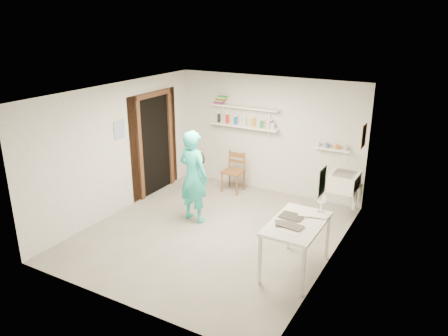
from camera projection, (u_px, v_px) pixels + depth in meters
The scene contains 27 objects.
floor at pixel (213, 233), 7.49m from camera, with size 4.00×4.50×0.02m, color slate.
ceiling at pixel (211, 92), 6.68m from camera, with size 4.00×4.50×0.02m, color silver.
wall_back at pixel (268, 135), 8.94m from camera, with size 4.00×0.02×2.40m, color silver.
wall_front at pixel (115, 220), 5.23m from camera, with size 4.00×0.02×2.40m, color silver.
wall_left at pixel (118, 149), 8.01m from camera, with size 0.02×4.50×2.40m, color silver.
wall_right at pixel (334, 189), 6.16m from camera, with size 0.02×4.50×2.40m, color silver.
doorway_recess at pixel (155, 145), 8.94m from camera, with size 0.02×0.90×2.00m, color black.
corridor_box at pixel (128, 138), 9.25m from camera, with size 1.40×1.50×2.10m, color brown.
door_lintel at pixel (153, 94), 8.58m from camera, with size 0.06×1.05×0.10m, color brown.
door_jamb_near at pixel (140, 152), 8.52m from camera, with size 0.06×0.10×2.00m, color brown.
door_jamb_far at pixel (170, 140), 9.34m from camera, with size 0.06×0.10×2.00m, color brown.
shelf_lower at pixel (244, 126), 9.02m from camera, with size 1.50×0.22×0.03m, color white.
shelf_upper at pixel (244, 107), 8.89m from camera, with size 1.50×0.22×0.03m, color white.
ledge_shelf at pixel (332, 149), 8.27m from camera, with size 0.70×0.14×0.03m, color white.
poster_left at pixel (119, 130), 7.93m from camera, with size 0.01×0.28×0.36m, color #334C7F.
poster_right_a at pixel (364, 136), 7.53m from camera, with size 0.01×0.34×0.42m, color #995933.
poster_right_b at pixel (322, 182), 5.62m from camera, with size 0.01×0.30×0.38m, color #3F724C.
belfast_sink at pixel (344, 181), 7.84m from camera, with size 0.48×0.60×0.30m, color white.
man at pixel (193, 176), 7.68m from camera, with size 0.61×0.40×1.67m, color #27C4B8.
wall_clock at pixel (198, 158), 7.79m from camera, with size 0.30×0.30×0.04m, color beige.
wooden_chair at pixel (233, 172), 9.09m from camera, with size 0.41×0.39×0.88m, color brown.
work_table at pixel (295, 247), 6.25m from camera, with size 0.70×1.17×0.78m, color silver.
desk_lamp at pixel (322, 199), 6.34m from camera, with size 0.15×0.15×0.15m, color white.
spray_cans at pixel (244, 121), 8.99m from camera, with size 1.26×0.06×0.17m.
book_stack at pixel (221, 100), 9.11m from camera, with size 0.28×0.14×0.17m.
ledge_pots at pixel (332, 146), 8.25m from camera, with size 0.48×0.07×0.09m.
papers at pixel (297, 221), 6.11m from camera, with size 0.30×0.22×0.03m.
Camera 1 is at (3.45, -5.74, 3.53)m, focal length 35.00 mm.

